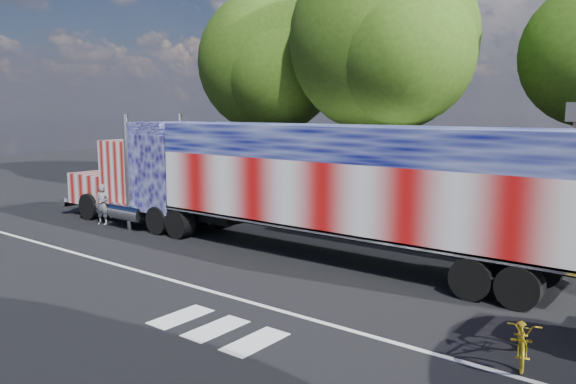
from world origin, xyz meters
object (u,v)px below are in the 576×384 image
Objects in this scene: tree_n_mid at (385,41)px; woman at (102,204)px; bicycle at (523,338)px; tree_nw_a at (271,63)px; semi_truck at (280,181)px; coach_bus at (354,172)px.

woman is at bearing -111.08° from tree_n_mid.
tree_nw_a reaches higher than bicycle.
woman is 0.14× the size of tree_nw_a.
semi_truck is 19.70m from tree_nw_a.
tree_nw_a is at bearing 122.93° from bicycle.
tree_n_mid is at bearing -6.79° from tree_nw_a.
semi_truck is 1.59× the size of tree_n_mid.
woman is (-6.02, -11.09, -0.87)m from coach_bus.
semi_truck is at bearing -11.07° from woman.
tree_nw_a is at bearing 153.80° from coach_bus.
tree_n_mid is at bearing 95.63° from coach_bus.
coach_bus is at bearing 40.81° from woman.
semi_truck is 9.03m from woman.
bicycle is at bearing -23.69° from semi_truck.
tree_n_mid is (5.67, 14.70, 7.89)m from woman.
coach_bus is at bearing -84.37° from tree_n_mid.
coach_bus is 6.55× the size of bicycle.
coach_bus is 0.82× the size of tree_n_mid.
bicycle is 29.68m from tree_nw_a.
coach_bus is at bearing 114.90° from bicycle.
semi_truck is at bearing -74.06° from coach_bus.
bicycle is (18.36, -2.72, -0.42)m from woman.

